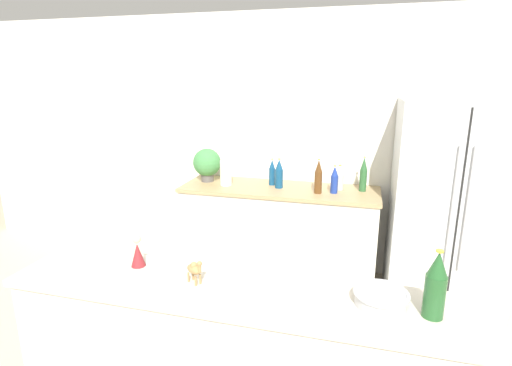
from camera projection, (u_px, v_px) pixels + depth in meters
wall_back at (314, 146)px, 3.95m from camera, size 8.00×0.06×2.55m
back_counter at (279, 232)px, 3.92m from camera, size 1.87×0.63×0.92m
refrigerator at (448, 206)px, 3.37m from camera, size 0.91×0.74×1.76m
potted_plant at (207, 163)px, 3.99m from camera, size 0.28×0.28×0.33m
paper_towel_roll at (226, 173)px, 3.86m from camera, size 0.11×0.11×0.24m
back_bottle_0 at (363, 175)px, 3.65m from camera, size 0.07×0.07×0.32m
back_bottle_1 at (279, 174)px, 3.76m from camera, size 0.08×0.08×0.28m
back_bottle_2 at (334, 180)px, 3.59m from camera, size 0.07×0.07×0.26m
back_bottle_3 at (318, 177)px, 3.58m from camera, size 0.07×0.07×0.32m
back_bottle_4 at (272, 172)px, 3.87m from camera, size 0.06×0.06×0.26m
back_bottle_5 at (339, 178)px, 3.70m from camera, size 0.08×0.08×0.24m
wine_bottle at (436, 285)px, 1.58m from camera, size 0.08×0.08×0.29m
fruit_bowl at (381, 297)px, 1.69m from camera, size 0.24×0.24×0.06m
camel_figurine at (195, 269)px, 1.86m from camera, size 0.10×0.08×0.12m
wise_man_figurine_blue at (138, 253)px, 2.03m from camera, size 0.07×0.07×0.17m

